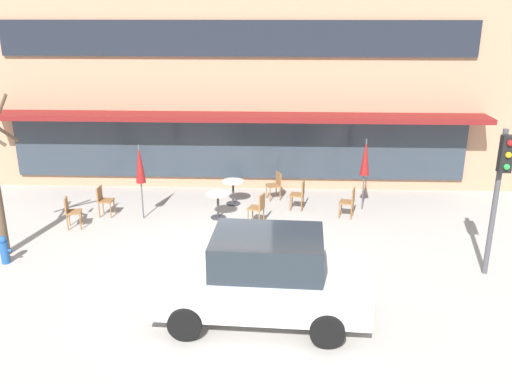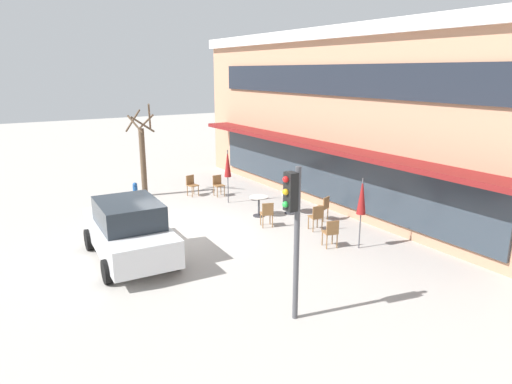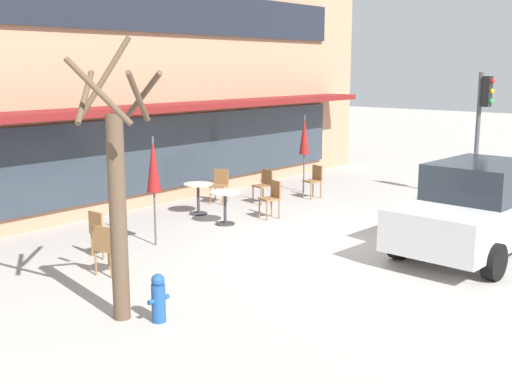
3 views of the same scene
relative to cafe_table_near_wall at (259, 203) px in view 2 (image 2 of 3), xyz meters
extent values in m
plane|color=#ADA8A0|center=(0.36, -3.20, -0.52)|extent=(80.00, 80.00, 0.00)
cube|color=tan|center=(0.36, 6.80, 2.91)|extent=(18.72, 8.00, 6.85)
cube|color=silver|center=(0.36, 2.68, 6.08)|extent=(18.72, 0.24, 0.44)
cube|color=maroon|center=(0.36, 2.25, 2.03)|extent=(15.91, 1.10, 0.16)
cube|color=#1E232D|center=(0.36, 2.74, 4.41)|extent=(14.97, 0.10, 1.10)
cube|color=#2D3842|center=(0.36, 2.74, 0.83)|extent=(14.97, 0.10, 1.90)
cylinder|color=#333338|center=(0.00, 0.00, -0.50)|extent=(0.44, 0.44, 0.03)
cylinder|color=#333338|center=(0.00, 0.00, -0.14)|extent=(0.07, 0.07, 0.70)
cylinder|color=silver|center=(0.00, 0.00, 0.23)|extent=(0.70, 0.70, 0.03)
cylinder|color=#333338|center=(0.34, 1.20, -0.50)|extent=(0.44, 0.44, 0.03)
cylinder|color=#333338|center=(0.34, 1.20, -0.14)|extent=(0.07, 0.07, 0.70)
cylinder|color=silver|center=(0.34, 1.20, 0.23)|extent=(0.70, 0.70, 0.03)
cylinder|color=#4C4C51|center=(-2.18, -0.11, 0.58)|extent=(0.04, 0.04, 2.20)
cone|color=maroon|center=(-2.18, -0.11, 1.13)|extent=(0.28, 0.28, 1.10)
cylinder|color=#4C4C51|center=(4.31, 0.91, 0.58)|extent=(0.04, 0.04, 2.20)
cone|color=maroon|center=(4.31, 0.91, 1.13)|extent=(0.28, 0.28, 1.10)
cylinder|color=olive|center=(-3.79, -0.70, -0.29)|extent=(0.04, 0.04, 0.45)
cylinder|color=olive|center=(-3.71, -1.03, -0.29)|extent=(0.04, 0.04, 0.45)
cylinder|color=olive|center=(-4.12, -0.78, -0.29)|extent=(0.04, 0.04, 0.45)
cylinder|color=olive|center=(-4.04, -1.11, -0.29)|extent=(0.04, 0.04, 0.45)
cube|color=olive|center=(-3.92, -0.91, -0.05)|extent=(0.48, 0.48, 0.04)
cube|color=olive|center=(-4.09, -0.95, 0.17)|extent=(0.13, 0.40, 0.40)
cylinder|color=olive|center=(3.53, 0.10, -0.29)|extent=(0.04, 0.04, 0.45)
cylinder|color=olive|center=(3.63, 0.43, -0.29)|extent=(0.04, 0.04, 0.45)
cylinder|color=olive|center=(3.86, 0.01, -0.29)|extent=(0.04, 0.04, 0.45)
cylinder|color=olive|center=(3.95, 0.33, -0.29)|extent=(0.04, 0.04, 0.45)
cube|color=olive|center=(3.74, 0.22, -0.05)|extent=(0.50, 0.50, 0.04)
cube|color=olive|center=(3.91, 0.17, 0.17)|extent=(0.15, 0.40, 0.40)
cylinder|color=olive|center=(1.49, 1.47, -0.29)|extent=(0.04, 0.04, 0.45)
cylinder|color=olive|center=(1.36, 1.78, -0.29)|extent=(0.04, 0.04, 0.45)
cylinder|color=olive|center=(1.80, 1.59, -0.29)|extent=(0.04, 0.04, 0.45)
cylinder|color=olive|center=(1.68, 1.91, -0.29)|extent=(0.04, 0.04, 0.45)
cube|color=olive|center=(1.58, 1.69, -0.05)|extent=(0.52, 0.52, 0.04)
cube|color=olive|center=(1.75, 1.75, 0.17)|extent=(0.18, 0.39, 0.40)
cylinder|color=olive|center=(2.11, 0.68, -0.29)|extent=(0.04, 0.04, 0.45)
cylinder|color=olive|center=(2.18, 1.01, -0.29)|extent=(0.04, 0.04, 0.45)
cylinder|color=olive|center=(2.45, 0.61, -0.29)|extent=(0.04, 0.04, 0.45)
cylinder|color=olive|center=(2.51, 0.95, -0.29)|extent=(0.04, 0.04, 0.45)
cube|color=olive|center=(2.31, 0.81, -0.05)|extent=(0.47, 0.47, 0.04)
cube|color=olive|center=(2.49, 0.78, 0.17)|extent=(0.12, 0.40, 0.40)
cylinder|color=olive|center=(-3.13, 0.22, -0.29)|extent=(0.04, 0.04, 0.45)
cylinder|color=olive|center=(-3.14, -0.12, -0.29)|extent=(0.04, 0.04, 0.45)
cylinder|color=olive|center=(-3.47, 0.22, -0.29)|extent=(0.04, 0.04, 0.45)
cylinder|color=olive|center=(-3.48, -0.12, -0.29)|extent=(0.04, 0.04, 0.45)
cube|color=olive|center=(-3.31, 0.05, -0.05)|extent=(0.41, 0.41, 0.04)
cube|color=olive|center=(-3.49, 0.05, 0.17)|extent=(0.05, 0.40, 0.40)
cylinder|color=olive|center=(0.90, -0.49, -0.29)|extent=(0.04, 0.04, 0.45)
cylinder|color=olive|center=(1.02, -0.17, -0.29)|extent=(0.04, 0.04, 0.45)
cylinder|color=olive|center=(1.22, -0.61, -0.29)|extent=(0.04, 0.04, 0.45)
cylinder|color=olive|center=(1.34, -0.29, -0.29)|extent=(0.04, 0.04, 0.45)
cube|color=olive|center=(1.12, -0.39, -0.05)|extent=(0.51, 0.51, 0.04)
cube|color=olive|center=(1.29, -0.45, 0.17)|extent=(0.17, 0.39, 0.40)
cube|color=silver|center=(1.40, -5.27, 0.18)|extent=(4.28, 2.00, 0.76)
cube|color=#232B33|center=(1.55, -5.28, 0.90)|extent=(2.17, 1.70, 0.68)
cylinder|color=black|center=(0.05, -6.11, -0.20)|extent=(0.65, 0.25, 0.64)
cylinder|color=black|center=(0.14, -4.31, -0.20)|extent=(0.65, 0.25, 0.64)
cylinder|color=black|center=(2.66, -6.24, -0.20)|extent=(0.65, 0.25, 0.64)
cylinder|color=black|center=(2.74, -4.44, -0.20)|extent=(0.65, 0.25, 0.64)
cylinder|color=brown|center=(-5.05, -2.66, 0.94)|extent=(0.24, 0.24, 2.92)
cylinder|color=brown|center=(-4.60, -2.73, 2.62)|extent=(0.22, 0.96, 0.71)
cylinder|color=brown|center=(-4.92, -2.31, 2.86)|extent=(0.80, 0.36, 1.17)
cylinder|color=brown|center=(-5.29, -2.36, 2.62)|extent=(0.69, 0.57, 0.71)
cylinder|color=brown|center=(-5.43, -2.86, 2.71)|extent=(0.50, 0.84, 0.88)
cylinder|color=brown|center=(-4.87, -2.96, 2.63)|extent=(0.69, 0.46, 0.71)
cylinder|color=#47474C|center=(6.55, -3.19, 1.18)|extent=(0.12, 0.12, 3.40)
cube|color=black|center=(6.55, -3.37, 2.38)|extent=(0.26, 0.20, 0.80)
sphere|color=red|center=(6.55, -3.50, 2.65)|extent=(0.13, 0.13, 0.13)
sphere|color=gold|center=(6.55, -3.50, 2.39)|extent=(0.13, 0.13, 0.13)
sphere|color=green|center=(6.55, -3.50, 2.13)|extent=(0.13, 0.13, 0.13)
cylinder|color=#1E4C8C|center=(-4.79, -3.16, -0.24)|extent=(0.20, 0.20, 0.55)
sphere|color=#1E4C8C|center=(-4.79, -3.16, 0.09)|extent=(0.19, 0.19, 0.19)
cylinder|color=#1E4C8C|center=(-4.92, -3.16, -0.19)|extent=(0.10, 0.07, 0.07)
cylinder|color=#1E4C8C|center=(-4.66, -3.16, -0.19)|extent=(0.10, 0.07, 0.07)
camera|label=1|loc=(1.73, -14.69, 5.32)|focal=38.00mm
camera|label=2|loc=(13.73, -8.67, 4.75)|focal=32.00mm
camera|label=3|loc=(-10.45, -9.70, 3.02)|focal=45.00mm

